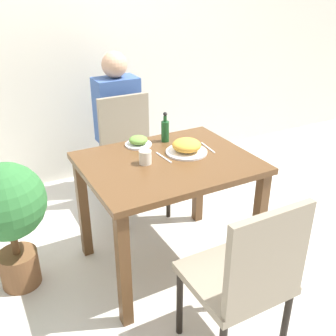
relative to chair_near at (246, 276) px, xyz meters
name	(u,v)px	position (x,y,z in m)	size (l,w,h in m)	color
ground_plane	(168,261)	(0.04, 0.79, -0.50)	(16.00, 16.00, 0.00)	beige
wall_back	(81,28)	(0.04, 2.29, 0.80)	(8.00, 0.05, 2.60)	beige
dining_table	(168,178)	(0.04, 0.79, 0.11)	(0.96, 0.77, 0.73)	brown
chair_near	(246,276)	(0.00, 0.00, 0.00)	(0.42, 0.42, 0.89)	gray
chair_far	(131,150)	(0.11, 1.52, 0.00)	(0.42, 0.42, 0.89)	gray
food_plate	(187,147)	(0.18, 0.83, 0.26)	(0.25, 0.25, 0.09)	white
side_plate	(138,141)	(-0.02, 1.07, 0.25)	(0.17, 0.17, 0.06)	white
drink_cup	(145,157)	(-0.10, 0.81, 0.27)	(0.07, 0.07, 0.08)	silver
sauce_bottle	(165,130)	(0.16, 1.05, 0.30)	(0.05, 0.05, 0.19)	#194C23
fork_utensil	(164,157)	(0.03, 0.83, 0.23)	(0.02, 0.17, 0.00)	silver
spoon_utensil	(208,148)	(0.34, 0.83, 0.23)	(0.02, 0.17, 0.00)	silver
potted_plant_left	(8,210)	(-0.84, 1.03, 0.01)	(0.44, 0.44, 0.79)	brown
person_figure	(118,125)	(0.15, 1.86, 0.08)	(0.34, 0.22, 1.17)	#2D3347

